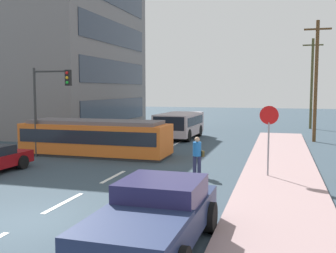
% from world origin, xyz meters
% --- Properties ---
extents(ground_plane, '(120.00, 120.00, 0.00)m').
position_xyz_m(ground_plane, '(0.00, 10.00, 0.00)').
color(ground_plane, '#33434F').
extents(sidewalk_curb_right, '(3.20, 36.00, 0.14)m').
position_xyz_m(sidewalk_curb_right, '(6.80, 6.00, 0.07)').
color(sidewalk_curb_right, gray).
rests_on(sidewalk_curb_right, ground).
extents(lane_stripe_1, '(0.16, 2.40, 0.01)m').
position_xyz_m(lane_stripe_1, '(0.00, 2.00, 0.01)').
color(lane_stripe_1, silver).
rests_on(lane_stripe_1, ground).
extents(lane_stripe_2, '(0.16, 2.40, 0.01)m').
position_xyz_m(lane_stripe_2, '(0.00, 6.00, 0.01)').
color(lane_stripe_2, silver).
rests_on(lane_stripe_2, ground).
extents(lane_stripe_3, '(0.16, 2.40, 0.01)m').
position_xyz_m(lane_stripe_3, '(0.00, 16.76, 0.01)').
color(lane_stripe_3, silver).
rests_on(lane_stripe_3, ground).
extents(lane_stripe_4, '(0.16, 2.40, 0.01)m').
position_xyz_m(lane_stripe_4, '(0.00, 22.76, 0.01)').
color(lane_stripe_4, silver).
rests_on(lane_stripe_4, ground).
extents(corner_building, '(16.37, 15.17, 12.80)m').
position_xyz_m(corner_building, '(-14.85, 22.06, 6.40)').
color(corner_building, slate).
rests_on(corner_building, ground).
extents(streetcar_tram, '(8.35, 2.65, 1.99)m').
position_xyz_m(streetcar_tram, '(-3.14, 10.76, 1.03)').
color(streetcar_tram, orange).
rests_on(streetcar_tram, ground).
extents(city_bus, '(2.71, 5.43, 1.89)m').
position_xyz_m(city_bus, '(-0.54, 19.50, 1.08)').
color(city_bus, '#BAA9AE').
rests_on(city_bus, ground).
extents(pedestrian_crossing, '(0.50, 0.36, 1.67)m').
position_xyz_m(pedestrian_crossing, '(3.35, 7.24, 0.94)').
color(pedestrian_crossing, '#2A2C4F').
rests_on(pedestrian_crossing, ground).
extents(pickup_truck_parked, '(2.33, 5.02, 1.55)m').
position_xyz_m(pickup_truck_parked, '(4.02, -0.79, 0.80)').
color(pickup_truck_parked, navy).
rests_on(pickup_truck_parked, ground).
extents(stop_sign, '(0.76, 0.07, 2.88)m').
position_xyz_m(stop_sign, '(6.29, 7.44, 2.19)').
color(stop_sign, gray).
rests_on(stop_sign, sidewalk_curb_right).
extents(traffic_light_mast, '(2.27, 0.33, 4.84)m').
position_xyz_m(traffic_light_mast, '(-5.27, 9.60, 3.37)').
color(traffic_light_mast, '#333333').
rests_on(traffic_light_mast, ground).
extents(utility_pole_mid, '(1.80, 0.24, 8.41)m').
position_xyz_m(utility_pole_mid, '(9.07, 20.32, 4.39)').
color(utility_pole_mid, brown).
rests_on(utility_pole_mid, ground).
extents(utility_pole_far, '(1.80, 0.24, 8.32)m').
position_xyz_m(utility_pole_far, '(9.46, 29.88, 4.34)').
color(utility_pole_far, '#4B4927').
rests_on(utility_pole_far, ground).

